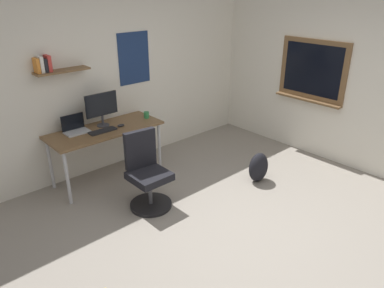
% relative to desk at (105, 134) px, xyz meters
% --- Properties ---
extents(ground_plane, '(5.20, 5.20, 0.00)m').
position_rel_desk_xyz_m(ground_plane, '(0.47, -2.05, -0.68)').
color(ground_plane, gray).
rests_on(ground_plane, ground).
extents(wall_back, '(5.00, 0.30, 2.60)m').
position_rel_desk_xyz_m(wall_back, '(0.47, 0.40, 0.62)').
color(wall_back, silver).
rests_on(wall_back, ground).
extents(wall_right, '(0.22, 5.00, 2.60)m').
position_rel_desk_xyz_m(wall_right, '(2.92, -2.03, 0.62)').
color(wall_right, silver).
rests_on(wall_right, ground).
extents(desk, '(1.53, 0.64, 0.75)m').
position_rel_desk_xyz_m(desk, '(0.00, 0.00, 0.00)').
color(desk, brown).
rests_on(desk, ground).
extents(office_chair, '(0.52, 0.52, 0.95)m').
position_rel_desk_xyz_m(office_chair, '(0.01, -0.92, -0.27)').
color(office_chair, black).
rests_on(office_chair, ground).
extents(laptop, '(0.31, 0.21, 0.23)m').
position_rel_desk_xyz_m(laptop, '(-0.35, 0.15, 0.13)').
color(laptop, '#ADAFB5').
rests_on(laptop, desk).
extents(monitor_primary, '(0.46, 0.17, 0.46)m').
position_rel_desk_xyz_m(monitor_primary, '(0.04, 0.10, 0.34)').
color(monitor_primary, '#38383D').
rests_on(monitor_primary, desk).
extents(keyboard, '(0.37, 0.13, 0.02)m').
position_rel_desk_xyz_m(keyboard, '(-0.08, -0.08, 0.08)').
color(keyboard, black).
rests_on(keyboard, desk).
extents(computer_mouse, '(0.10, 0.06, 0.03)m').
position_rel_desk_xyz_m(computer_mouse, '(0.20, -0.08, 0.09)').
color(computer_mouse, '#262628').
rests_on(computer_mouse, desk).
extents(coffee_mug, '(0.08, 0.08, 0.09)m').
position_rel_desk_xyz_m(coffee_mug, '(0.67, -0.03, 0.12)').
color(coffee_mug, '#338C4C').
rests_on(coffee_mug, desk).
extents(backpack, '(0.32, 0.22, 0.42)m').
position_rel_desk_xyz_m(backpack, '(1.50, -1.47, -0.47)').
color(backpack, black).
rests_on(backpack, ground).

